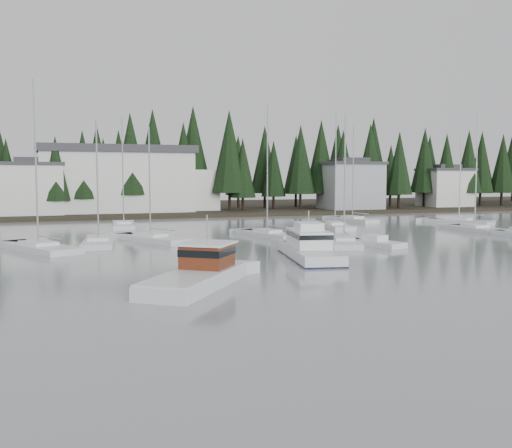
{
  "coord_description": "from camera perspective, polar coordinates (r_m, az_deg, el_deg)",
  "views": [
    {
      "loc": [
        -13.64,
        -14.8,
        6.15
      ],
      "look_at": [
        0.75,
        27.64,
        2.5
      ],
      "focal_mm": 40.0,
      "sensor_mm": 36.0,
      "label": 1
    }
  ],
  "objects": [
    {
      "name": "harbor_inn",
      "position": [
        97.73,
        -12.49,
        4.33
      ],
      "size": [
        29.5,
        11.5,
        10.9
      ],
      "color": "silver",
      "rests_on": "ground"
    },
    {
      "name": "far_shore_land",
      "position": [
        112.8,
        -11.76,
        1.43
      ],
      "size": [
        240.0,
        54.0,
        1.0
      ],
      "primitive_type": "cube",
      "color": "black",
      "rests_on": "ground"
    },
    {
      "name": "sailboat_3",
      "position": [
        72.87,
        -13.08,
        -0.24
      ],
      "size": [
        3.21,
        8.55,
        14.11
      ],
      "rotation": [
        0.0,
        0.0,
        1.49
      ],
      "color": "silver",
      "rests_on": "ground"
    },
    {
      "name": "house_east_b",
      "position": [
        118.84,
        18.38,
        3.58
      ],
      "size": [
        9.54,
        7.42,
        8.25
      ],
      "color": "silver",
      "rests_on": "ground"
    },
    {
      "name": "runabout_1",
      "position": [
        52.45,
        11.82,
        -2.03
      ],
      "size": [
        3.86,
        5.94,
        1.42
      ],
      "rotation": [
        0.0,
        0.0,
        1.9
      ],
      "color": "silver",
      "rests_on": "ground"
    },
    {
      "name": "sailboat_2",
      "position": [
        81.36,
        9.62,
        0.32
      ],
      "size": [
        4.0,
        8.95,
        14.2
      ],
      "rotation": [
        0.0,
        0.0,
        1.74
      ],
      "color": "silver",
      "rests_on": "ground"
    },
    {
      "name": "cabin_cruiser_center",
      "position": [
        43.58,
        5.36,
        -2.63
      ],
      "size": [
        4.82,
        10.25,
        4.23
      ],
      "rotation": [
        0.0,
        0.0,
        1.39
      ],
      "color": "silver",
      "rests_on": "ground"
    },
    {
      "name": "conifer_treeline",
      "position": [
        101.91,
        -11.0,
        1.11
      ],
      "size": [
        200.0,
        22.0,
        20.0
      ],
      "primitive_type": null,
      "color": "black",
      "rests_on": "ground"
    },
    {
      "name": "sailboat_4",
      "position": [
        56.3,
        -10.5,
        -1.64
      ],
      "size": [
        6.83,
        9.78,
        11.55
      ],
      "rotation": [
        0.0,
        0.0,
        2.06
      ],
      "color": "silver",
      "rests_on": "ground"
    },
    {
      "name": "house_west",
      "position": [
        93.92,
        -21.43,
        3.42
      ],
      "size": [
        9.54,
        7.42,
        8.75
      ],
      "color": "silver",
      "rests_on": "ground"
    },
    {
      "name": "sailboat_1",
      "position": [
        81.9,
        19.62,
        0.13
      ],
      "size": [
        6.44,
        9.09,
        13.01
      ],
      "rotation": [
        0.0,
        0.0,
        2.04
      ],
      "color": "silver",
      "rests_on": "ground"
    },
    {
      "name": "sailboat_11",
      "position": [
        70.47,
        21.02,
        -0.59
      ],
      "size": [
        2.89,
        8.31,
        13.99
      ],
      "rotation": [
        0.0,
        0.0,
        1.55
      ],
      "color": "silver",
      "rests_on": "ground"
    },
    {
      "name": "sailboat_8",
      "position": [
        70.33,
        7.9,
        -0.33
      ],
      "size": [
        4.02,
        9.16,
        14.95
      ],
      "rotation": [
        0.0,
        0.0,
        1.4
      ],
      "color": "silver",
      "rests_on": "ground"
    },
    {
      "name": "house_east_a",
      "position": [
        105.26,
        9.44,
        3.91
      ],
      "size": [
        10.6,
        8.48,
        9.25
      ],
      "color": "#999EA0",
      "rests_on": "ground"
    },
    {
      "name": "sailboat_0",
      "position": [
        59.54,
        1.14,
        -1.18
      ],
      "size": [
        4.87,
        8.84,
        14.32
      ],
      "rotation": [
        0.0,
        0.0,
        1.87
      ],
      "color": "silver",
      "rests_on": "ground"
    },
    {
      "name": "lobster_boat_brown",
      "position": [
        32.73,
        -5.96,
        -5.28
      ],
      "size": [
        7.88,
        9.22,
        4.54
      ],
      "rotation": [
        0.0,
        0.0,
        0.94
      ],
      "color": "silver",
      "rests_on": "ground"
    },
    {
      "name": "sailboat_9",
      "position": [
        51.83,
        -20.92,
        -2.38
      ],
      "size": [
        7.31,
        10.38,
        14.93
      ],
      "rotation": [
        0.0,
        0.0,
        2.05
      ],
      "color": "silver",
      "rests_on": "ground"
    },
    {
      "name": "sailboat_13",
      "position": [
        52.98,
        8.79,
        -1.98
      ],
      "size": [
        5.44,
        8.76,
        12.49
      ],
      "rotation": [
        0.0,
        0.0,
        1.19
      ],
      "color": "silver",
      "rests_on": "ground"
    },
    {
      "name": "ground",
      "position": [
        21.05,
        23.44,
        -12.72
      ],
      "size": [
        260.0,
        260.0,
        0.0
      ],
      "primitive_type": "plane",
      "color": "gray",
      "rests_on": "ground"
    },
    {
      "name": "sailboat_12",
      "position": [
        54.07,
        -15.45,
        -1.97
      ],
      "size": [
        3.65,
        8.6,
        11.86
      ],
      "rotation": [
        0.0,
        0.0,
        1.45
      ],
      "color": "silver",
      "rests_on": "ground"
    }
  ]
}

